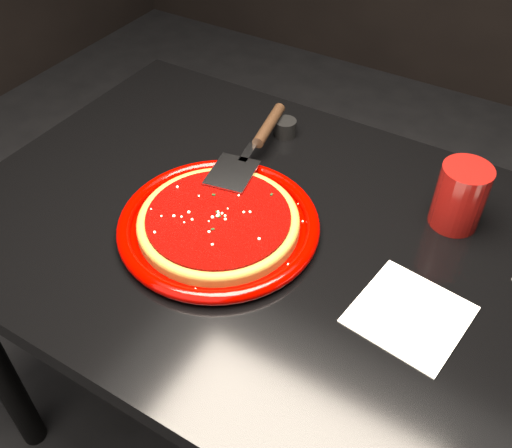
{
  "coord_description": "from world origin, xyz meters",
  "views": [
    {
      "loc": [
        0.34,
        -0.65,
        1.47
      ],
      "look_at": [
        -0.04,
        -0.02,
        0.77
      ],
      "focal_mm": 40.0,
      "sensor_mm": 36.0,
      "label": 1
    }
  ],
  "objects_px": {
    "plate": "(219,225)",
    "ramekin": "(285,128)",
    "table": "(276,352)",
    "pizza_server": "(253,145)",
    "cup": "(460,196)"
  },
  "relations": [
    {
      "from": "plate",
      "to": "ramekin",
      "type": "relative_size",
      "value": 7.64
    },
    {
      "from": "table",
      "to": "pizza_server",
      "type": "relative_size",
      "value": 3.48
    },
    {
      "from": "plate",
      "to": "ramekin",
      "type": "xyz_separation_m",
      "value": [
        -0.04,
        0.32,
        0.0
      ]
    },
    {
      "from": "plate",
      "to": "ramekin",
      "type": "height_order",
      "value": "ramekin"
    },
    {
      "from": "table",
      "to": "ramekin",
      "type": "relative_size",
      "value": 25.25
    },
    {
      "from": "pizza_server",
      "to": "cup",
      "type": "relative_size",
      "value": 2.8
    },
    {
      "from": "ramekin",
      "to": "table",
      "type": "bearing_deg",
      "value": -62.28
    },
    {
      "from": "table",
      "to": "cup",
      "type": "height_order",
      "value": "cup"
    },
    {
      "from": "plate",
      "to": "cup",
      "type": "distance_m",
      "value": 0.43
    },
    {
      "from": "table",
      "to": "ramekin",
      "type": "distance_m",
      "value": 0.5
    },
    {
      "from": "plate",
      "to": "pizza_server",
      "type": "height_order",
      "value": "pizza_server"
    },
    {
      "from": "ramekin",
      "to": "cup",
      "type": "bearing_deg",
      "value": -11.91
    },
    {
      "from": "plate",
      "to": "ramekin",
      "type": "bearing_deg",
      "value": 97.59
    },
    {
      "from": "table",
      "to": "cup",
      "type": "distance_m",
      "value": 0.54
    },
    {
      "from": "plate",
      "to": "ramekin",
      "type": "distance_m",
      "value": 0.33
    }
  ]
}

